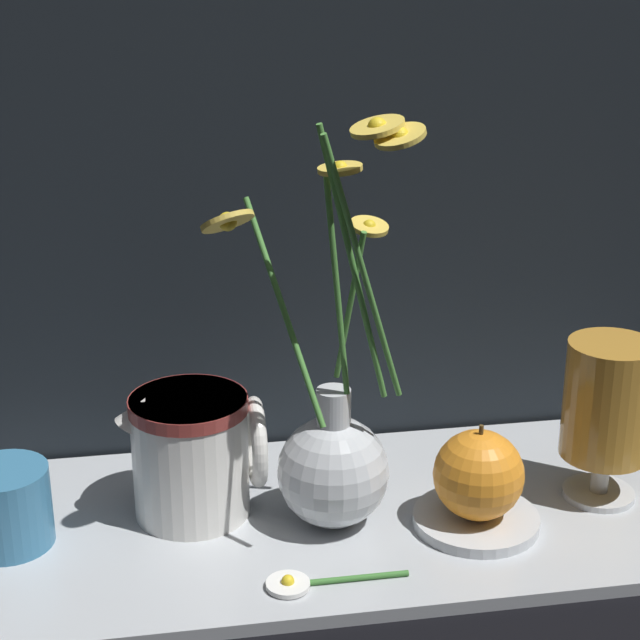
% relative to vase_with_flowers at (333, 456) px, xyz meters
% --- Properties ---
extents(ground_plane, '(6.00, 6.00, 0.00)m').
position_rel_vase_with_flowers_xyz_m(ground_plane, '(-0.01, 0.01, -0.08)').
color(ground_plane, black).
extents(shelf, '(0.74, 0.30, 0.01)m').
position_rel_vase_with_flowers_xyz_m(shelf, '(-0.01, 0.01, -0.07)').
color(shelf, '#B2B7BC').
rests_on(shelf, ground_plane).
extents(vase_with_flowers, '(0.18, 0.15, 0.37)m').
position_rel_vase_with_flowers_xyz_m(vase_with_flowers, '(0.00, 0.00, 0.00)').
color(vase_with_flowers, silver).
rests_on(vase_with_flowers, shelf).
extents(yellow_mug, '(0.09, 0.08, 0.07)m').
position_rel_vase_with_flowers_xyz_m(yellow_mug, '(-0.28, 0.01, -0.03)').
color(yellow_mug, teal).
rests_on(yellow_mug, shelf).
extents(ceramic_pitcher, '(0.13, 0.11, 0.12)m').
position_rel_vase_with_flowers_xyz_m(ceramic_pitcher, '(-0.12, 0.04, -0.00)').
color(ceramic_pitcher, white).
rests_on(ceramic_pitcher, shelf).
extents(tea_glass, '(0.08, 0.08, 0.15)m').
position_rel_vase_with_flowers_xyz_m(tea_glass, '(0.25, 0.00, 0.03)').
color(tea_glass, silver).
rests_on(tea_glass, shelf).
extents(saucer_plate, '(0.11, 0.11, 0.01)m').
position_rel_vase_with_flowers_xyz_m(saucer_plate, '(0.12, -0.03, -0.06)').
color(saucer_plate, silver).
rests_on(saucer_plate, shelf).
extents(orange_fruit, '(0.08, 0.08, 0.09)m').
position_rel_vase_with_flowers_xyz_m(orange_fruit, '(0.12, -0.03, -0.02)').
color(orange_fruit, orange).
rests_on(orange_fruit, saucer_plate).
extents(loose_daisy, '(0.12, 0.04, 0.01)m').
position_rel_vase_with_flowers_xyz_m(loose_daisy, '(-0.04, -0.09, -0.06)').
color(loose_daisy, '#3D7A33').
rests_on(loose_daisy, shelf).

